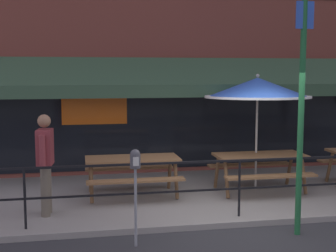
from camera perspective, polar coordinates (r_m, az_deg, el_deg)
The scene contains 10 objects.
ground_plane at distance 7.85m, azimuth 9.36°, elevation -12.12°, with size 120.00×120.00×0.00m, color #2D2D30.
patio_deck at distance 9.66m, azimuth 5.24°, elevation -8.18°, with size 15.00×4.00×0.10m, color gray.
restaurant_building at distance 11.54m, azimuth 2.31°, elevation 11.75°, with size 15.00×1.60×7.14m.
patio_railing at distance 7.91m, azimuth 8.71°, elevation -5.96°, with size 13.84×0.04×0.97m.
picnic_table_left at distance 9.12m, azimuth -4.36°, elevation -4.83°, with size 1.80×1.42×0.76m.
picnic_table_centre at distance 9.63m, azimuth 11.13°, elevation -4.33°, with size 1.80×1.42×0.76m.
patio_umbrella_centre at distance 9.66m, azimuth 10.85°, elevation 4.52°, with size 2.14×2.14×2.38m.
pedestrian_walking at distance 8.12m, azimuth -14.73°, elevation -3.93°, with size 0.28×0.62×1.71m.
parking_meter_near at distance 6.69m, azimuth -4.01°, elevation -5.16°, with size 0.15×0.16×1.42m.
street_sign_pole at distance 7.31m, azimuth 16.04°, elevation 5.32°, with size 0.28×0.09×4.64m.
Camera 1 is at (-2.60, -6.97, 2.51)m, focal length 50.00 mm.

